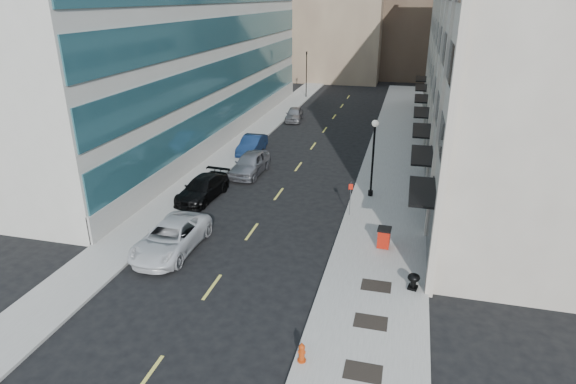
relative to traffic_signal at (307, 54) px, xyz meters
The scene contains 22 objects.
ground 48.65m from the traffic_signal, 83.46° to the right, with size 160.00×160.00×0.00m, color black.
sidewalk_right 31.38m from the traffic_signal, 65.10° to the right, with size 5.00×80.00×0.15m, color gray.
sidewalk_left 28.58m from the traffic_signal, 92.05° to the right, with size 3.00×80.00×0.15m, color gray.
building_right 30.91m from the traffic_signal, 43.12° to the right, with size 15.30×46.50×18.25m.
building_left 23.84m from the traffic_signal, 116.45° to the right, with size 16.14×46.00×20.00m.
skyline_tan_far 31.63m from the traffic_signal, 105.82° to the left, with size 12.00×14.00×22.00m, color #998364.
skyline_stone 29.91m from the traffic_signal, 37.45° to the left, with size 10.00×14.00×20.00m, color beige.
grate_near 51.99m from the traffic_signal, 75.32° to the right, with size 1.40×1.00×0.01m, color black.
grate_mid 49.11m from the traffic_signal, 74.43° to the right, with size 1.40×1.00×0.01m, color black.
grate_far 46.43m from the traffic_signal, 73.49° to the right, with size 1.40×1.00×0.01m, color black.
road_centerline 32.00m from the traffic_signal, 79.94° to the right, with size 0.15×68.20×0.01m.
traffic_signal is the anchor object (origin of this frame).
car_white_van 43.59m from the traffic_signal, 87.32° to the right, with size 2.66×5.77×1.60m, color silver.
car_black_pickup 36.43m from the traffic_signal, 88.89° to the right, with size 2.10×5.16×1.50m, color black.
car_silver_sedan 31.09m from the traffic_signal, 85.71° to the right, with size 2.04×5.06×1.72m, color gray.
car_blue_sedan 25.90m from the traffic_signal, 88.42° to the right, with size 1.62×4.66×1.53m, color #15294F.
car_grey_sedan 14.00m from the traffic_signal, 83.42° to the right, with size 1.73×4.29×1.46m, color slate.
fire_hydrant 51.42m from the traffic_signal, 77.81° to the right, with size 0.33×0.33×0.81m.
trash_bin 42.66m from the traffic_signal, 71.92° to the right, with size 0.75×0.83×1.17m.
lamppost 35.15m from the traffic_signal, 70.39° to the right, with size 0.45×0.45×5.42m.
sign_post 38.34m from the traffic_signal, 73.54° to the right, with size 0.26×0.08×2.22m.
urn_planter 46.69m from the traffic_signal, 71.44° to the right, with size 0.57×0.57×0.80m.
Camera 1 is at (8.36, -16.01, 12.88)m, focal length 30.00 mm.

